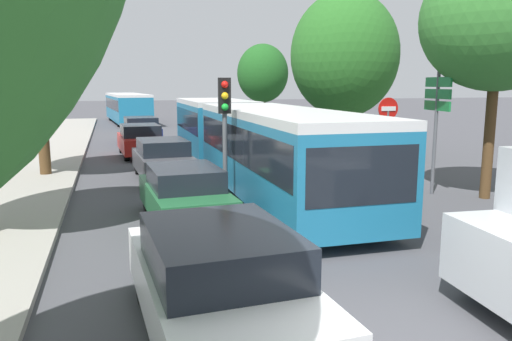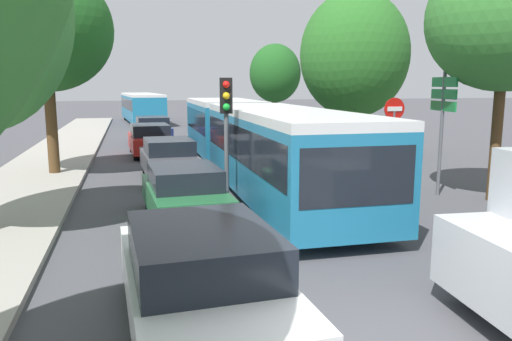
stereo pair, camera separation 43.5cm
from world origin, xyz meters
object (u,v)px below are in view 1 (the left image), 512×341
queued_car_navy (141,130)px  tree_right_far (263,75)px  queued_car_green (184,194)px  queued_car_red (140,140)px  city_bus_rear (127,106)px  queued_car_graphite (163,159)px  direction_sign_post (437,108)px  tree_left_far (35,29)px  no_entry_sign (387,127)px  articulated_bus (245,136)px  queued_car_white (218,283)px  tree_right_mid (345,55)px  tree_right_near (498,24)px  traffic_light (225,114)px

queued_car_navy → tree_right_far: bearing=-64.0°
queued_car_green → queued_car_red: bearing=-1.5°
city_bus_rear → queued_car_graphite: bearing=175.8°
direction_sign_post → tree_left_far: tree_left_far is taller
no_entry_sign → direction_sign_post: size_ratio=0.78×
articulated_bus → tree_left_far: 7.88m
queued_car_white → tree_right_mid: bearing=-34.0°
tree_left_far → tree_right_far: size_ratio=1.21×
articulated_bus → queued_car_red: size_ratio=4.07×
queued_car_navy → tree_right_far: size_ratio=0.72×
queued_car_graphite → tree_right_near: (8.54, -5.61, 4.15)m
queued_car_white → queued_car_red: (0.05, 17.30, -0.02)m
no_entry_sign → tree_right_mid: 7.45m
city_bus_rear → queued_car_navy: bearing=175.9°
queued_car_red → tree_left_far: size_ratio=0.59×
queued_car_red → direction_sign_post: (7.88, -10.63, 1.84)m
queued_car_graphite → tree_right_mid: size_ratio=0.56×
city_bus_rear → direction_sign_post: bearing=-170.8°
city_bus_rear → tree_left_far: tree_left_far is taller
articulated_bus → city_bus_rear: articulated_bus is taller
direction_sign_post → tree_left_far: bearing=-21.0°
articulated_bus → queued_car_white: 11.28m
city_bus_rear → queued_car_red: (-0.15, -20.48, -0.70)m
traffic_light → queued_car_white: bearing=-4.8°
queued_car_white → tree_right_far: (8.89, 27.11, 3.11)m
queued_car_green → traffic_light: 2.41m
tree_right_far → queued_car_red: bearing=-132.0°
queued_car_graphite → no_entry_sign: 7.59m
no_entry_sign → tree_left_far: bearing=-112.1°
queued_car_navy → articulated_bus: bearing=-169.1°
no_entry_sign → tree_right_mid: bearing=165.7°
queued_car_white → queued_car_green: (0.37, 5.57, -0.07)m
articulated_bus → tree_right_near: (5.73, -5.08, 3.37)m
direction_sign_post → tree_right_near: 2.70m
tree_right_near → tree_right_far: bearing=90.3°
queued_car_white → tree_right_far: tree_right_far is taller
tree_left_far → traffic_light: bearing=-50.4°
traffic_light → tree_left_far: size_ratio=0.47×
tree_left_far → tree_right_near: size_ratio=1.05×
queued_car_red → tree_right_mid: bearing=-106.9°
tree_right_far → no_entry_sign: bearing=-94.7°
direction_sign_post → tree_left_far: 13.15m
city_bus_rear → tree_right_far: 13.97m
queued_car_navy → queued_car_white: bearing=176.0°
tree_right_mid → tree_right_far: bearing=90.8°
city_bus_rear → tree_right_mid: tree_right_mid is taller
articulated_bus → queued_car_red: bearing=-153.4°
queued_car_graphite → city_bus_rear: bearing=-2.5°
city_bus_rear → no_entry_sign: size_ratio=4.13×
queued_car_green → queued_car_white: bearing=173.2°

